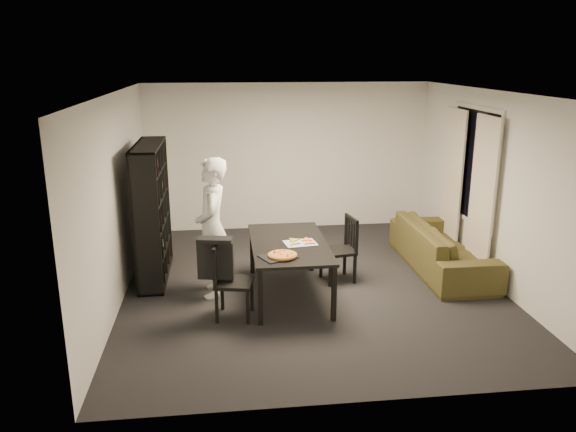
{
  "coord_description": "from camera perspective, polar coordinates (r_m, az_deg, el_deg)",
  "views": [
    {
      "loc": [
        -1.17,
        -7.09,
        3.04
      ],
      "look_at": [
        -0.34,
        -0.18,
        1.05
      ],
      "focal_mm": 35.0,
      "sensor_mm": 36.0,
      "label": 1
    }
  ],
  "objects": [
    {
      "name": "chair_left",
      "position": [
        6.74,
        -6.26,
        -6.04
      ],
      "size": [
        0.5,
        0.5,
        0.92
      ],
      "rotation": [
        0.0,
        0.0,
        1.39
      ],
      "color": "black",
      "rests_on": "room"
    },
    {
      "name": "pepperoni_pizza",
      "position": [
        6.71,
        -0.56,
        -3.98
      ],
      "size": [
        0.35,
        0.35,
        0.03
      ],
      "rotation": [
        0.0,
        0.0,
        -0.01
      ],
      "color": "#9F672E",
      "rests_on": "dining_table"
    },
    {
      "name": "baking_tray",
      "position": [
        6.72,
        -1.01,
        -4.15
      ],
      "size": [
        0.5,
        0.46,
        0.01
      ],
      "primitive_type": "cube",
      "rotation": [
        0.0,
        0.0,
        0.43
      ],
      "color": "black",
      "rests_on": "dining_table"
    },
    {
      "name": "curtain_left",
      "position": [
        8.23,
        19.11,
        1.8
      ],
      "size": [
        0.03,
        0.7,
        2.25
      ],
      "primitive_type": "cube",
      "color": "beige",
      "rests_on": "room"
    },
    {
      "name": "chair_right",
      "position": [
        7.83,
        5.71,
        -2.89
      ],
      "size": [
        0.49,
        0.49,
        0.91
      ],
      "rotation": [
        0.0,
        0.0,
        -1.39
      ],
      "color": "black",
      "rests_on": "room"
    },
    {
      "name": "bookshelf",
      "position": [
        8.03,
        -13.63,
        0.42
      ],
      "size": [
        0.35,
        1.5,
        1.9
      ],
      "primitive_type": "cube",
      "color": "black",
      "rests_on": "room"
    },
    {
      "name": "draped_jacket",
      "position": [
        6.67,
        -7.39,
        -4.12
      ],
      "size": [
        0.44,
        0.25,
        0.51
      ],
      "rotation": [
        0.0,
        0.0,
        1.39
      ],
      "color": "black",
      "rests_on": "chair_left"
    },
    {
      "name": "pizza_slices",
      "position": [
        7.23,
        1.28,
        -2.59
      ],
      "size": [
        0.46,
        0.43,
        0.01
      ],
      "primitive_type": null,
      "rotation": [
        0.0,
        0.0,
        -0.41
      ],
      "color": "gold",
      "rests_on": "dining_table"
    },
    {
      "name": "sofa",
      "position": [
        8.56,
        15.38,
        -3.06
      ],
      "size": [
        0.89,
        2.29,
        0.67
      ],
      "primitive_type": "imported",
      "rotation": [
        0.0,
        0.0,
        1.57
      ],
      "color": "#3F3819",
      "rests_on": "room"
    },
    {
      "name": "room",
      "position": [
        7.39,
        2.48,
        2.34
      ],
      "size": [
        5.01,
        5.51,
        2.61
      ],
      "color": "black",
      "rests_on": "ground"
    },
    {
      "name": "person",
      "position": [
        7.27,
        -7.71,
        -1.2
      ],
      "size": [
        0.45,
        0.67,
        1.82
      ],
      "primitive_type": "imported",
      "rotation": [
        0.0,
        0.0,
        -1.59
      ],
      "color": "white",
      "rests_on": "room"
    },
    {
      "name": "kitchen_towel",
      "position": [
        7.2,
        1.26,
        -2.77
      ],
      "size": [
        0.44,
        0.35,
        0.01
      ],
      "primitive_type": "cube",
      "rotation": [
        0.0,
        0.0,
        0.14
      ],
      "color": "silver",
      "rests_on": "dining_table"
    },
    {
      "name": "dining_table",
      "position": [
        7.26,
        0.09,
        -3.18
      ],
      "size": [
        0.97,
        1.74,
        0.72
      ],
      "color": "black",
      "rests_on": "room"
    },
    {
      "name": "window_frame",
      "position": [
        8.65,
        18.33,
        4.91
      ],
      "size": [
        0.03,
        1.52,
        1.72
      ],
      "primitive_type": "cube",
      "color": "white",
      "rests_on": "room"
    },
    {
      "name": "curtain_right",
      "position": [
        9.15,
        16.34,
        3.4
      ],
      "size": [
        0.03,
        0.7,
        2.25
      ],
      "primitive_type": "cube",
      "color": "beige",
      "rests_on": "room"
    },
    {
      "name": "window_pane",
      "position": [
        8.65,
        18.36,
        4.91
      ],
      "size": [
        0.02,
        1.4,
        1.6
      ],
      "primitive_type": "cube",
      "color": "black",
      "rests_on": "room"
    }
  ]
}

